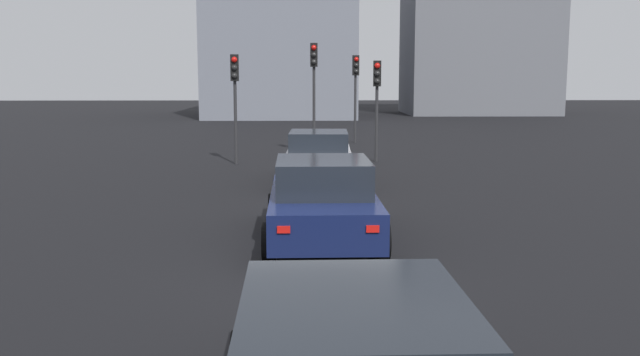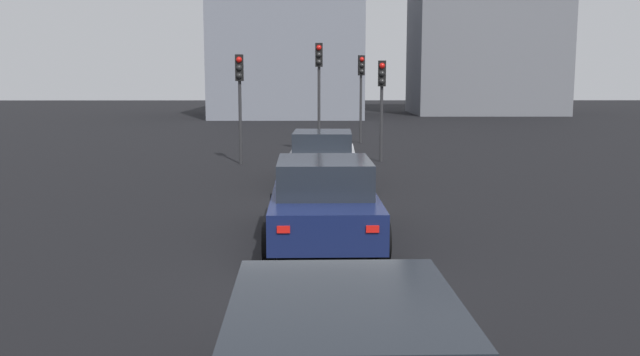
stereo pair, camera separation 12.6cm
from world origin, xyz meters
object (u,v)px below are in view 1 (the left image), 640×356
object	(u,v)px
traffic_light_near_left	(235,86)
traffic_light_near_right	(356,80)
car_white_lead	(319,157)
traffic_light_far_left	(314,75)
car_navy_second	(323,201)
traffic_light_far_right	(377,89)

from	to	relation	value
traffic_light_near_left	traffic_light_near_right	xyz separation A→B (m)	(7.74, -4.70, 0.15)
car_white_lead	traffic_light_near_left	size ratio (longest dim) A/B	1.25
traffic_light_near_left	traffic_light_far_left	bearing A→B (deg)	133.57
car_navy_second	traffic_light_far_left	world-z (taller)	traffic_light_far_left
car_white_lead	traffic_light_near_right	xyz separation A→B (m)	(11.90, -1.90, 2.14)
traffic_light_near_right	traffic_light_far_right	xyz separation A→B (m)	(-7.07, -0.25, -0.28)
traffic_light_near_right	traffic_light_far_left	bearing A→B (deg)	-30.17
traffic_light_far_right	traffic_light_near_right	bearing A→B (deg)	-172.60
car_white_lead	traffic_light_far_left	distance (m)	7.47
traffic_light_near_right	car_navy_second	bearing A→B (deg)	-13.94
car_white_lead	traffic_light_near_right	size ratio (longest dim) A/B	1.19
car_navy_second	traffic_light_far_left	size ratio (longest dim) A/B	1.07
traffic_light_far_left	traffic_light_far_right	size ratio (longest dim) A/B	1.20
car_navy_second	traffic_light_near_left	distance (m)	11.87
traffic_light_near_left	traffic_light_near_right	world-z (taller)	traffic_light_near_right
car_navy_second	traffic_light_near_left	world-z (taller)	traffic_light_near_left
car_white_lead	traffic_light_near_left	distance (m)	5.40
traffic_light_far_right	traffic_light_far_left	bearing A→B (deg)	-130.32
car_navy_second	traffic_light_near_right	world-z (taller)	traffic_light_near_right
traffic_light_far_left	traffic_light_far_right	xyz separation A→B (m)	(-2.26, -2.20, -0.49)
traffic_light_far_left	traffic_light_near_left	bearing A→B (deg)	-41.79
traffic_light_far_left	traffic_light_far_right	bearing A→B (deg)	45.66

